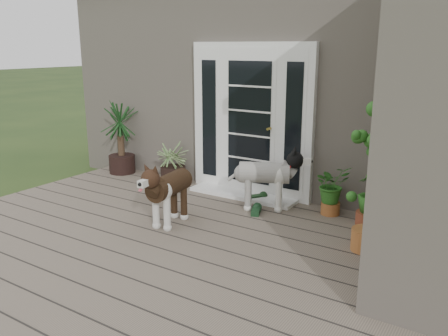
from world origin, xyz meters
The scene contains 14 objects.
deck centered at (0.00, 0.40, 0.06)m, with size 6.20×4.60×0.12m, color #6B5B4C.
house_main centered at (0.00, 4.65, 1.55)m, with size 7.40×4.00×3.10m, color #665E54.
door_unit centered at (-0.20, 2.60, 1.19)m, with size 1.90×0.14×2.15m, color white.
door_step centered at (-0.20, 2.40, 0.14)m, with size 1.60×0.40×0.05m, color white.
brindle_dog centered at (-0.40, 1.01, 0.48)m, with size 0.37×0.86×0.72m, color #352213, non-canonical shape.
white_dog centered at (0.31, 2.09, 0.49)m, with size 0.38×0.88×0.73m, color beige, non-canonical shape.
spider_plant centered at (-1.47, 2.40, 0.47)m, with size 0.66×0.66×0.70m, color #9EB56F, non-canonical shape.
yucca centered at (-2.58, 2.40, 0.72)m, with size 0.83×0.83×1.20m, color black, non-canonical shape.
herb_a centered at (1.12, 2.38, 0.40)m, with size 0.45×0.45×0.57m, color #1F4F16.
herb_b centered at (1.77, 2.15, 0.40)m, with size 0.37×0.37×0.56m, color #245016.
herb_c centered at (1.63, 2.28, 0.39)m, with size 0.34×0.34×0.53m, color #245317.
sapling centered at (1.82, 1.54, 0.97)m, with size 0.50×0.50×1.69m, color #175317, non-canonical shape.
clog_left centered at (0.30, 1.89, 0.17)m, with size 0.14×0.31×0.09m, color #14321A, non-canonical shape.
clog_right centered at (0.06, 2.37, 0.17)m, with size 0.14×0.31×0.09m, color #143315, non-canonical shape.
Camera 1 is at (2.99, -3.05, 2.21)m, focal length 37.00 mm.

